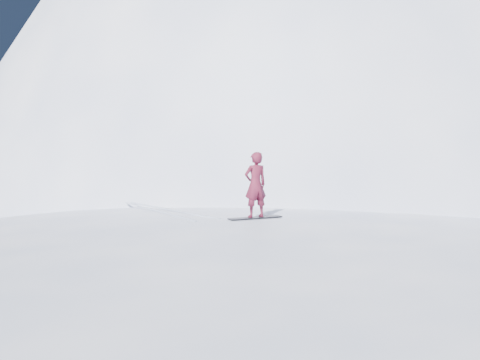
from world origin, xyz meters
The scene contains 8 objects.
ground centered at (0.00, 0.00, 0.00)m, with size 400.00×400.00×0.00m, color white.
near_ridge centered at (1.00, 3.00, 0.00)m, with size 36.00×28.00×4.80m, color white.
summit_peak centered at (22.00, 26.00, 0.00)m, with size 60.00×56.00×56.00m, color white.
peak_shoulder centered at (10.00, 20.00, 0.00)m, with size 28.00×24.00×18.00m, color white.
wind_bumps centered at (-0.56, 2.12, 0.00)m, with size 16.00×14.40×1.00m.
snowboard centered at (1.60, 2.17, 2.41)m, with size 1.71×0.32×0.03m, color black.
snowboarder centered at (1.60, 2.17, 3.41)m, with size 0.71×0.47×1.95m, color maroon.
board_tracks centered at (-0.29, 5.40, 2.42)m, with size 1.48×5.97×0.04m.
Camera 1 is at (-4.73, -8.91, 4.22)m, focal length 32.00 mm.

